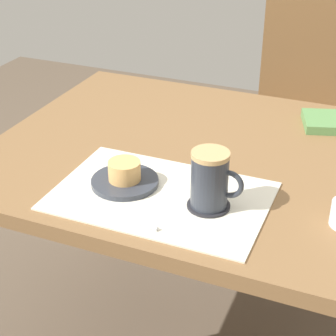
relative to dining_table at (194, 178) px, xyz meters
name	(u,v)px	position (x,y,z in m)	size (l,w,h in m)	color
dining_table	(194,178)	(0.00, 0.00, 0.00)	(1.00, 0.84, 0.70)	brown
wooden_chair	(308,113)	(0.16, 0.77, -0.11)	(0.47, 0.47, 0.93)	brown
placemat	(161,196)	(0.01, -0.23, 0.08)	(0.46, 0.30, 0.00)	silver
pastry_plate	(125,182)	(-0.08, -0.22, 0.09)	(0.15, 0.15, 0.01)	#333842
pastry	(124,171)	(-0.08, -0.22, 0.12)	(0.07, 0.07, 0.04)	#E0A860
coffee_coaster	(208,205)	(0.12, -0.24, 0.09)	(0.09, 0.09, 0.01)	#232328
coffee_mug	(211,179)	(0.12, -0.24, 0.15)	(0.11, 0.08, 0.12)	#2D333D
teaspoon	(130,219)	(-0.01, -0.35, 0.09)	(0.01, 0.01, 0.13)	silver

